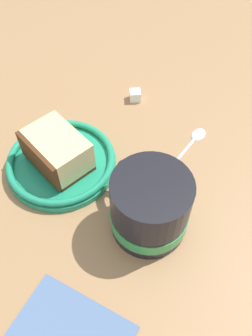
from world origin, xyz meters
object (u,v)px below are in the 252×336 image
object	(u,v)px
tea_mug	(149,207)
cake_slice	(57,151)
teaspoon	(193,140)
sugar_cube	(136,96)
small_plate	(61,162)

from	to	relation	value
tea_mug	cake_slice	bearing A→B (deg)	157.86
cake_slice	tea_mug	bearing A→B (deg)	-22.14
teaspoon	sugar_cube	bearing A→B (deg)	146.41
small_plate	teaspoon	world-z (taller)	small_plate
tea_mug	teaspoon	world-z (taller)	tea_mug
cake_slice	sugar_cube	distance (cm)	18.51
small_plate	tea_mug	bearing A→B (deg)	-23.12
tea_mug	small_plate	bearing A→B (deg)	156.88
cake_slice	teaspoon	bearing A→B (deg)	28.69
small_plate	sugar_cube	size ratio (longest dim) A/B	8.74
tea_mug	sugar_cube	distance (cm)	23.95
tea_mug	sugar_cube	bearing A→B (deg)	107.35
small_plate	cake_slice	world-z (taller)	cake_slice
tea_mug	teaspoon	size ratio (longest dim) A/B	0.92
teaspoon	tea_mug	bearing A→B (deg)	-103.07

